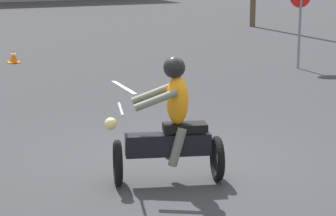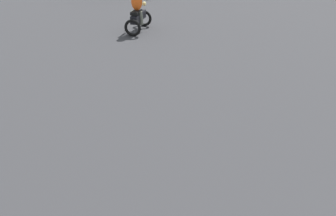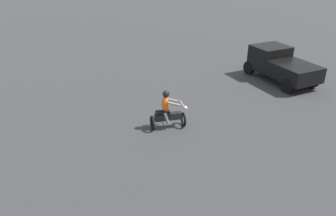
{
  "view_description": "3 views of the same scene",
  "coord_description": "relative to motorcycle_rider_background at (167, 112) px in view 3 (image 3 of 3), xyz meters",
  "views": [
    {
      "loc": [
        -4.14,
        -7.99,
        2.86
      ],
      "look_at": [
        -0.49,
        -0.76,
        1.0
      ],
      "focal_mm": 70.0,
      "sensor_mm": 36.0,
      "label": 1
    },
    {
      "loc": [
        -1.5,
        -1.1,
        4.84
      ],
      "look_at": [
        -4.73,
        6.35,
        0.9
      ],
      "focal_mm": 50.0,
      "sensor_mm": 36.0,
      "label": 2
    },
    {
      "loc": [
        2.69,
        12.39,
        6.59
      ],
      "look_at": [
        -8.96,
        13.45,
        0.9
      ],
      "focal_mm": 35.0,
      "sensor_mm": 36.0,
      "label": 3
    }
  ],
  "objects": [
    {
      "name": "pickup_truck",
      "position": [
        -4.84,
        6.65,
        0.2
      ],
      "size": [
        4.54,
        3.24,
        1.73
      ],
      "rotation": [
        0.0,
        0.0,
        1.93
      ],
      "color": "black",
      "rests_on": "ground"
    },
    {
      "name": "motorcycle_rider_background",
      "position": [
        0.0,
        0.0,
        0.0
      ],
      "size": [
        0.84,
        1.55,
        1.66
      ],
      "rotation": [
        0.0,
        0.0,
        0.15
      ],
      "color": "black",
      "rests_on": "ground"
    }
  ]
}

